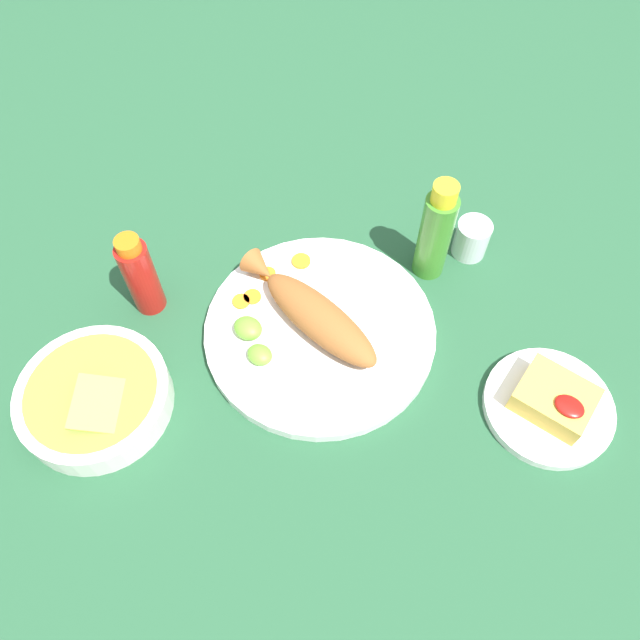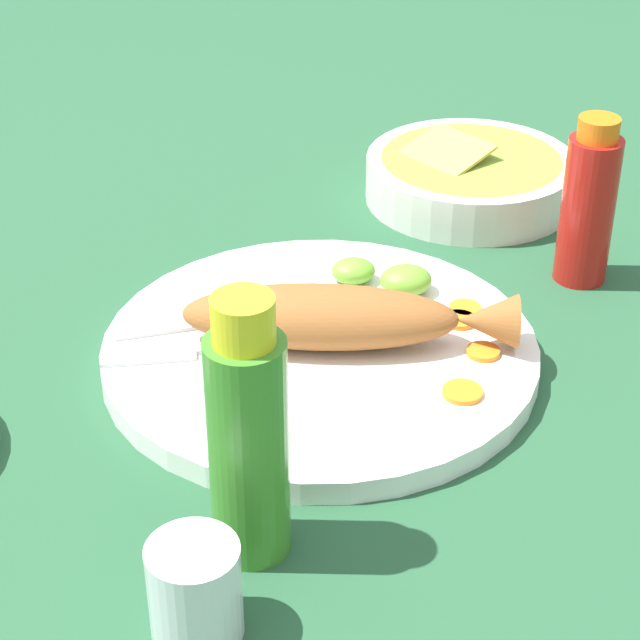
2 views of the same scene
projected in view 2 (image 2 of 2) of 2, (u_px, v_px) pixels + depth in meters
name	position (u px, v px, depth m)	size (l,w,h in m)	color
ground_plane	(320.00, 362.00, 0.88)	(4.00, 4.00, 0.00)	#235133
main_plate	(320.00, 352.00, 0.88)	(0.33, 0.33, 0.02)	white
fried_fish	(339.00, 317.00, 0.86)	(0.25, 0.09, 0.05)	#935628
fork_near	(209.00, 352.00, 0.86)	(0.19, 0.02, 0.00)	silver
fork_far	(216.00, 320.00, 0.90)	(0.19, 0.04, 0.00)	silver
carrot_slice_near	(463.00, 392.00, 0.81)	(0.03, 0.03, 0.00)	orange
carrot_slice_mid	(483.00, 352.00, 0.86)	(0.02, 0.02, 0.00)	orange
carrot_slice_far	(459.00, 320.00, 0.90)	(0.03, 0.03, 0.00)	orange
carrot_slice_extra	(465.00, 309.00, 0.91)	(0.03, 0.03, 0.00)	orange
lime_wedge_main	(406.00, 280.00, 0.93)	(0.04, 0.04, 0.02)	#6BB233
lime_wedge_side	(353.00, 271.00, 0.94)	(0.04, 0.03, 0.02)	#6BB233
hot_sauce_bottle_red	(588.00, 205.00, 0.95)	(0.04, 0.04, 0.15)	#B21914
hot_sauce_bottle_green	(248.00, 438.00, 0.67)	(0.05, 0.05, 0.18)	#3D8428
salt_cup	(195.00, 596.00, 0.64)	(0.05, 0.05, 0.06)	silver
guacamole_bowl	(470.00, 176.00, 1.11)	(0.20, 0.20, 0.06)	white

